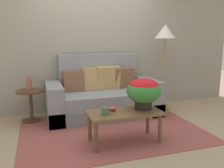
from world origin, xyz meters
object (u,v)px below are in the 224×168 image
object	(u,v)px
coffee_table	(124,116)
floor_lamp	(165,38)
potted_plant	(144,90)
snack_bowl	(112,108)
side_table	(31,100)
coffee_mug	(105,111)
couch	(103,97)
table_vase	(29,85)

from	to	relation	value
coffee_table	floor_lamp	xyz separation A→B (m)	(1.34, 1.30, 1.04)
potted_plant	snack_bowl	world-z (taller)	potted_plant
coffee_table	side_table	bearing A→B (deg)	133.87
coffee_table	snack_bowl	distance (m)	0.20
snack_bowl	potted_plant	bearing A→B (deg)	-6.62
potted_plant	coffee_mug	distance (m)	0.64
couch	coffee_table	xyz separation A→B (m)	(-0.05, -1.28, 0.03)
couch	potted_plant	distance (m)	1.32
couch	snack_bowl	world-z (taller)	couch
couch	side_table	world-z (taller)	couch
potted_plant	coffee_mug	world-z (taller)	potted_plant
side_table	snack_bowl	world-z (taller)	side_table
side_table	coffee_mug	world-z (taller)	side_table
potted_plant	coffee_mug	size ratio (longest dim) A/B	3.60
coffee_mug	snack_bowl	bearing A→B (deg)	43.37
couch	snack_bowl	distance (m)	1.22
floor_lamp	coffee_mug	bearing A→B (deg)	-140.47
potted_plant	couch	bearing A→B (deg)	101.19
table_vase	coffee_table	bearing A→B (deg)	-45.48
side_table	couch	bearing A→B (deg)	-0.05
snack_bowl	table_vase	size ratio (longest dim) A/B	0.48
floor_lamp	couch	bearing A→B (deg)	-179.28
floor_lamp	snack_bowl	xyz separation A→B (m)	(-1.49, -1.21, -0.95)
side_table	snack_bowl	xyz separation A→B (m)	(1.09, -1.19, 0.10)
potted_plant	coffee_mug	xyz separation A→B (m)	(-0.59, -0.09, -0.22)
potted_plant	table_vase	size ratio (longest dim) A/B	1.94
couch	side_table	distance (m)	1.29
table_vase	snack_bowl	bearing A→B (deg)	-46.97
coffee_table	table_vase	distance (m)	1.80
floor_lamp	coffee_mug	world-z (taller)	floor_lamp
snack_bowl	couch	bearing A→B (deg)	80.51
floor_lamp	snack_bowl	bearing A→B (deg)	-140.87
coffee_mug	side_table	bearing A→B (deg)	125.18
coffee_mug	couch	bearing A→B (deg)	75.41
potted_plant	snack_bowl	distance (m)	0.51
coffee_mug	snack_bowl	xyz separation A→B (m)	(0.15, 0.14, -0.02)
potted_plant	table_vase	xyz separation A→B (m)	(-1.55, 1.23, -0.06)
side_table	coffee_mug	distance (m)	1.64
coffee_mug	coffee_table	bearing A→B (deg)	9.55
side_table	floor_lamp	bearing A→B (deg)	0.33
snack_bowl	table_vase	xyz separation A→B (m)	(-1.10, 1.18, 0.18)
couch	coffee_mug	world-z (taller)	couch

